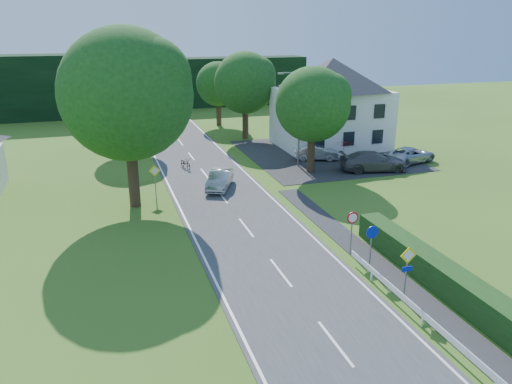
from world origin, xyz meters
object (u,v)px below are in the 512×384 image
object	(u,v)px
motorcycle	(186,163)
parked_car_grey	(373,161)
moving_car	(220,179)
parked_car_silver_b	(410,155)
parasol	(344,152)
parked_car_silver_a	(316,153)
streetlight	(298,115)

from	to	relation	value
motorcycle	parked_car_grey	size ratio (longest dim) A/B	0.33
moving_car	parked_car_grey	distance (m)	13.28
parked_car_silver_b	parasol	bearing A→B (deg)	60.23
parasol	motorcycle	bearing A→B (deg)	169.41
moving_car	motorcycle	size ratio (longest dim) A/B	2.26
parked_car_silver_a	parasol	size ratio (longest dim) A/B	1.81
moving_car	parked_car_silver_a	xyz separation A→B (m)	(10.19, 5.43, -0.02)
streetlight	parasol	bearing A→B (deg)	-6.80
streetlight	parked_car_silver_b	world-z (taller)	streetlight
streetlight	motorcycle	distance (m)	10.27
motorcycle	parasol	bearing A→B (deg)	-25.37
motorcycle	moving_car	bearing A→B (deg)	-91.01
parked_car_silver_a	parked_car_silver_b	size ratio (longest dim) A/B	0.81
moving_car	parked_car_silver_b	xyz separation A→B (m)	(17.70, 2.10, 0.01)
streetlight	moving_car	distance (m)	9.55
moving_car	motorcycle	xyz separation A→B (m)	(-1.50, 6.12, -0.20)
motorcycle	parked_car_silver_b	world-z (taller)	parked_car_silver_b
motorcycle	parked_car_grey	bearing A→B (deg)	-34.74
parked_car_grey	parked_car_silver_b	xyz separation A→B (m)	(4.44, 1.34, -0.11)
parked_car_silver_a	parked_car_silver_b	xyz separation A→B (m)	(7.51, -3.32, 0.03)
streetlight	parked_car_silver_a	xyz separation A→B (m)	(2.43, 1.32, -3.76)
moving_car	parasol	distance (m)	12.49
motorcycle	parked_car_silver_b	xyz separation A→B (m)	(19.20, -4.02, 0.21)
streetlight	motorcycle	world-z (taller)	streetlight
parked_car_silver_a	parked_car_grey	size ratio (longest dim) A/B	0.73
parasol	parked_car_silver_a	bearing A→B (deg)	133.97
moving_car	motorcycle	world-z (taller)	moving_car
motorcycle	streetlight	bearing A→B (deg)	-27.06
parked_car_silver_b	parked_car_grey	bearing A→B (deg)	91.67
parked_car_grey	parked_car_silver_b	bearing A→B (deg)	-61.36
motorcycle	parked_car_silver_b	distance (m)	19.62
motorcycle	parked_car_grey	xyz separation A→B (m)	(14.76, -5.36, 0.32)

